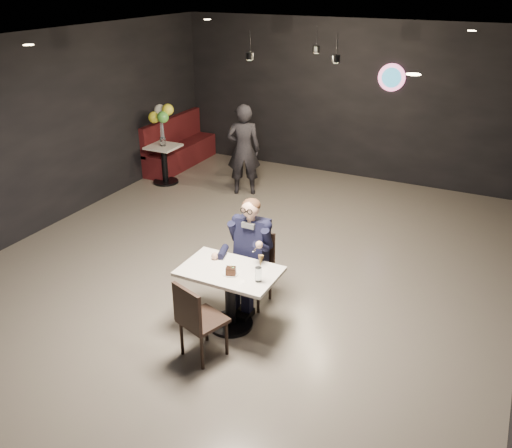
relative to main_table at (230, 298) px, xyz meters
The scene contains 17 objects.
floor 1.27m from the main_table, 112.81° to the left, with size 9.00×9.00×0.00m, color #6B6459.
wall_sign 5.83m from the main_table, 86.64° to the left, with size 0.50×0.06×0.50m, color pink, non-canonical shape.
pendant_lights 4.03m from the main_table, 98.59° to the left, with size 1.40×1.20×0.36m, color black.
main_table is the anchor object (origin of this frame).
chair_far 0.56m from the main_table, 90.00° to the left, with size 0.42×0.46×0.92m, color black.
chair_near 0.59m from the main_table, 90.00° to the right, with size 0.42×0.46×0.92m, color black.
seated_man 0.65m from the main_table, 90.00° to the left, with size 0.60×0.80×1.44m, color black.
dessert_plate 0.39m from the main_table, 53.04° to the right, with size 0.20×0.20×0.01m, color white.
cake_slice 0.44m from the main_table, 53.55° to the right, with size 0.11×0.09×0.08m, color black.
mint_leaf 0.48m from the main_table, 41.24° to the right, with size 0.06×0.04×0.01m, color #2C873F.
sundae_glass 0.61m from the main_table, 10.60° to the right, with size 0.07×0.07×0.17m, color silver.
wafer_cone 0.75m from the main_table, ahead, with size 0.06×0.06×0.13m, color tan.
booth_bench 5.90m from the main_table, 129.15° to the left, with size 0.51×2.03×1.02m, color #470F14.
side_table 4.95m from the main_table, 133.78° to the left, with size 0.56×0.56×0.70m, color white.
balloon_vase 4.97m from the main_table, 133.78° to the left, with size 0.11×0.11×0.16m, color silver.
balloon_bunch 5.02m from the main_table, 133.78° to the left, with size 0.39×0.39×0.65m, color #FBF434.
passerby 4.21m from the main_table, 115.45° to the left, with size 0.61×0.40×1.67m, color black.
Camera 1 is at (3.07, -5.69, 3.78)m, focal length 38.00 mm.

